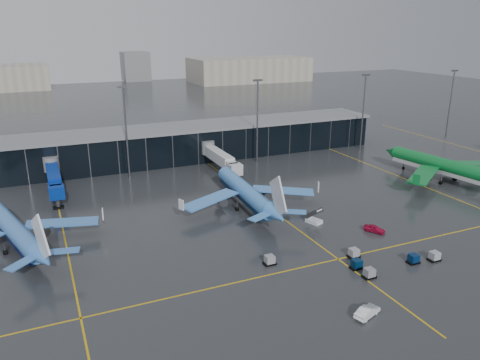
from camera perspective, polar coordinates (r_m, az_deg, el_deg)
name	(u,v)px	position (r m, az deg, el deg)	size (l,w,h in m)	color
ground	(253,237)	(95.24, 1.65, -6.91)	(600.00, 600.00, 0.00)	#282B2D
terminal_pier	(169,144)	(148.82, -8.68, 4.37)	(142.00, 17.00, 10.70)	black
jet_bridges	(54,177)	(125.95, -21.76, 0.32)	(94.00, 27.50, 7.20)	#595B60
flood_masts	(195,123)	(137.20, -5.46, 6.92)	(203.00, 0.50, 25.50)	#595B60
distant_hangars	(158,72)	(360.02, -10.01, 12.85)	(260.00, 71.00, 22.00)	#B2AD99
taxi_lines	(273,211)	(108.08, 4.02, -3.80)	(220.00, 120.00, 0.02)	gold
airliner_arkefly	(13,220)	(98.34, -25.98, -4.37)	(32.86, 37.43, 11.50)	#3E7ACC
airliner_klm_near	(245,182)	(108.55, 0.63, -0.26)	(34.61, 39.41, 12.11)	#448AE0
airliner_aer_lingus	(444,157)	(138.78, 23.61, 2.58)	(38.30, 43.62, 13.40)	#0D702D
baggage_carts	(366,261)	(87.16, 15.15, -9.53)	(30.17, 12.46, 1.70)	black
mobile_airstair	(314,220)	(102.53, 9.02, -4.78)	(3.13, 3.75, 3.45)	white
service_van_red	(374,229)	(100.83, 16.07, -5.72)	(1.77, 4.39, 1.50)	#AF0D33
service_van_white	(367,312)	(73.30, 15.25, -15.21)	(1.66, 4.76, 1.57)	white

